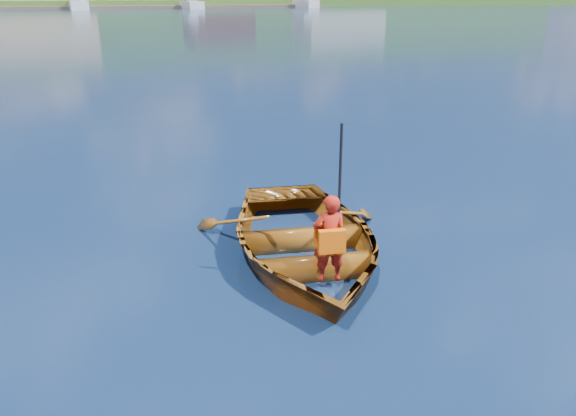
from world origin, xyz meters
TOP-DOWN VIEW (x-y plane):
  - ground at (0.00, 0.00)m, footprint 600.00×600.00m
  - rowboat at (1.01, 0.44)m, footprint 3.81×4.73m
  - child_paddler at (0.97, -0.47)m, footprint 0.47×0.39m
  - dock at (-9.27, 148.00)m, footprint 160.02×4.88m
  - marina_yachts at (-3.04, 143.31)m, footprint 144.92×13.88m

SIDE VIEW (x-z plane):
  - ground at x=0.00m, z-range 0.00..0.00m
  - rowboat at x=1.01m, z-range -0.15..0.72m
  - dock at x=-9.27m, z-range 0.00..0.80m
  - child_paddler at x=0.97m, z-range -0.32..1.69m
  - marina_yachts at x=-3.04m, z-range -0.77..3.65m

